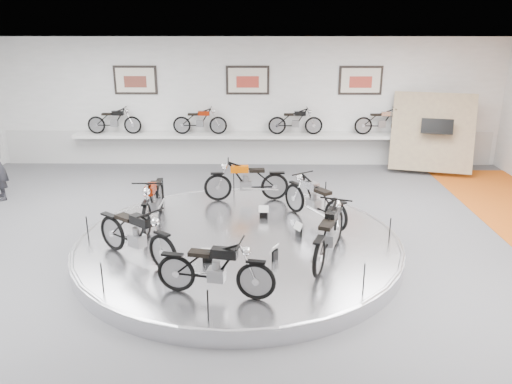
{
  "coord_description": "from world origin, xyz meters",
  "views": [
    {
      "loc": [
        0.47,
        -8.8,
        4.32
      ],
      "look_at": [
        0.34,
        0.6,
        1.17
      ],
      "focal_mm": 35.0,
      "sensor_mm": 36.0,
      "label": 1
    }
  ],
  "objects_px": {
    "display_platform": "(239,245)",
    "bike_e": "(215,268)",
    "bike_c": "(153,200)",
    "bike_a": "(315,199)",
    "bike_b": "(246,180)",
    "bike_d": "(136,234)",
    "bike_f": "(329,233)",
    "shelf": "(248,136)"
  },
  "relations": [
    {
      "from": "shelf",
      "to": "bike_d",
      "type": "bearing_deg",
      "value": -103.43
    },
    {
      "from": "bike_e",
      "to": "bike_d",
      "type": "bearing_deg",
      "value": 152.02
    },
    {
      "from": "display_platform",
      "to": "bike_f",
      "type": "xyz_separation_m",
      "value": [
        1.66,
        -0.92,
        0.67
      ]
    },
    {
      "from": "shelf",
      "to": "bike_a",
      "type": "xyz_separation_m",
      "value": [
        1.59,
        -5.47,
        -0.2
      ]
    },
    {
      "from": "bike_a",
      "to": "bike_e",
      "type": "relative_size",
      "value": 1.05
    },
    {
      "from": "bike_d",
      "to": "bike_f",
      "type": "xyz_separation_m",
      "value": [
        3.43,
        0.08,
        0.0
      ]
    },
    {
      "from": "shelf",
      "to": "bike_e",
      "type": "bearing_deg",
      "value": -91.67
    },
    {
      "from": "bike_c",
      "to": "bike_e",
      "type": "height_order",
      "value": "bike_c"
    },
    {
      "from": "bike_d",
      "to": "bike_f",
      "type": "height_order",
      "value": "bike_f"
    },
    {
      "from": "display_platform",
      "to": "shelf",
      "type": "bearing_deg",
      "value": 90.0
    },
    {
      "from": "display_platform",
      "to": "bike_a",
      "type": "height_order",
      "value": "bike_a"
    },
    {
      "from": "bike_a",
      "to": "bike_f",
      "type": "relative_size",
      "value": 0.97
    },
    {
      "from": "bike_a",
      "to": "bike_d",
      "type": "bearing_deg",
      "value": 84.62
    },
    {
      "from": "bike_b",
      "to": "bike_e",
      "type": "relative_size",
      "value": 1.07
    },
    {
      "from": "bike_a",
      "to": "bike_e",
      "type": "xyz_separation_m",
      "value": [
        -1.84,
        -3.15,
        -0.03
      ]
    },
    {
      "from": "bike_f",
      "to": "bike_a",
      "type": "bearing_deg",
      "value": 23.05
    },
    {
      "from": "bike_c",
      "to": "bike_d",
      "type": "xyz_separation_m",
      "value": [
        0.07,
        -1.77,
        -0.01
      ]
    },
    {
      "from": "bike_a",
      "to": "bike_d",
      "type": "height_order",
      "value": "bike_d"
    },
    {
      "from": "bike_c",
      "to": "bike_f",
      "type": "bearing_deg",
      "value": 63.19
    },
    {
      "from": "display_platform",
      "to": "bike_c",
      "type": "distance_m",
      "value": 2.11
    },
    {
      "from": "bike_c",
      "to": "bike_f",
      "type": "height_order",
      "value": "bike_c"
    },
    {
      "from": "display_platform",
      "to": "bike_b",
      "type": "xyz_separation_m",
      "value": [
        0.09,
        2.26,
        0.66
      ]
    },
    {
      "from": "display_platform",
      "to": "bike_e",
      "type": "xyz_separation_m",
      "value": [
        -0.25,
        -2.21,
        0.62
      ]
    },
    {
      "from": "display_platform",
      "to": "bike_e",
      "type": "height_order",
      "value": "bike_e"
    },
    {
      "from": "display_platform",
      "to": "bike_d",
      "type": "relative_size",
      "value": 3.66
    },
    {
      "from": "shelf",
      "to": "bike_f",
      "type": "bearing_deg",
      "value": -77.19
    },
    {
      "from": "display_platform",
      "to": "bike_f",
      "type": "distance_m",
      "value": 2.02
    },
    {
      "from": "bike_a",
      "to": "bike_e",
      "type": "distance_m",
      "value": 3.64
    },
    {
      "from": "shelf",
      "to": "display_platform",
      "type": "bearing_deg",
      "value": -90.0
    },
    {
      "from": "bike_b",
      "to": "bike_f",
      "type": "height_order",
      "value": "bike_f"
    },
    {
      "from": "display_platform",
      "to": "bike_a",
      "type": "xyz_separation_m",
      "value": [
        1.59,
        0.93,
        0.65
      ]
    },
    {
      "from": "display_platform",
      "to": "bike_d",
      "type": "distance_m",
      "value": 2.13
    },
    {
      "from": "shelf",
      "to": "bike_f",
      "type": "xyz_separation_m",
      "value": [
        1.66,
        -7.32,
        -0.18
      ]
    },
    {
      "from": "display_platform",
      "to": "bike_c",
      "type": "relative_size",
      "value": 3.59
    },
    {
      "from": "bike_c",
      "to": "bike_d",
      "type": "relative_size",
      "value": 1.02
    },
    {
      "from": "bike_d",
      "to": "bike_b",
      "type": "bearing_deg",
      "value": 97.56
    },
    {
      "from": "bike_f",
      "to": "bike_c",
      "type": "bearing_deg",
      "value": 84.76
    },
    {
      "from": "bike_a",
      "to": "bike_c",
      "type": "height_order",
      "value": "bike_c"
    },
    {
      "from": "display_platform",
      "to": "bike_e",
      "type": "bearing_deg",
      "value": -96.49
    },
    {
      "from": "bike_b",
      "to": "bike_d",
      "type": "distance_m",
      "value": 3.75
    },
    {
      "from": "display_platform",
      "to": "bike_c",
      "type": "xyz_separation_m",
      "value": [
        -1.84,
        0.78,
        0.67
      ]
    },
    {
      "from": "bike_a",
      "to": "bike_e",
      "type": "height_order",
      "value": "bike_a"
    }
  ]
}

